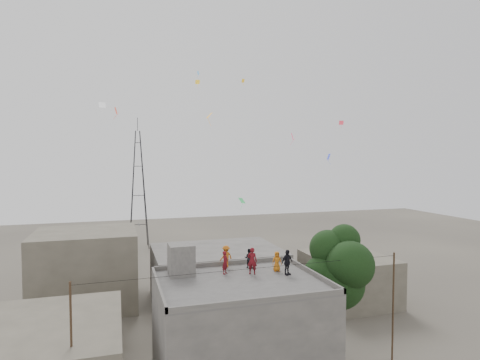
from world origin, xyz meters
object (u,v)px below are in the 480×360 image
object	(u,v)px
stair_head_box	(181,259)
transmission_tower	(138,189)
person_dark_adult	(287,262)
tree	(340,269)
person_red_adult	(252,261)

from	to	relation	value
stair_head_box	transmission_tower	bearing A→B (deg)	91.23
stair_head_box	person_dark_adult	size ratio (longest dim) A/B	1.21
tree	person_red_adult	size ratio (longest dim) A/B	5.17
tree	transmission_tower	distance (m)	41.12
person_dark_adult	transmission_tower	bearing A→B (deg)	77.40
tree	person_dark_adult	bearing A→B (deg)	-177.67
tree	stair_head_box	bearing A→B (deg)	169.26
stair_head_box	transmission_tower	distance (m)	37.46
person_red_adult	tree	bearing A→B (deg)	-155.57
tree	transmission_tower	size ratio (longest dim) A/B	0.45
person_red_adult	transmission_tower	bearing A→B (deg)	-51.43
transmission_tower	person_red_adult	xyz separation A→B (m)	(5.26, -38.72, -2.09)
tree	person_red_adult	xyz separation A→B (m)	(-6.11, 0.69, 0.88)
stair_head_box	person_red_adult	xyz separation A→B (m)	(4.46, -1.32, -0.12)
transmission_tower	person_red_adult	size ratio (longest dim) A/B	11.37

